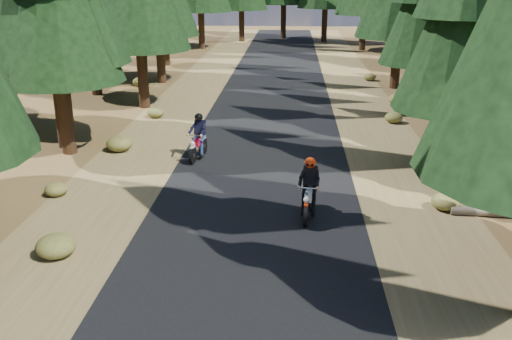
{
  "coord_description": "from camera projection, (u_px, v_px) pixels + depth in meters",
  "views": [
    {
      "loc": [
        0.95,
        -13.66,
        6.37
      ],
      "look_at": [
        0.0,
        1.5,
        1.1
      ],
      "focal_mm": 40.0,
      "sensor_mm": 36.0,
      "label": 1
    }
  ],
  "objects": [
    {
      "name": "shoulder_r",
      "position": [
        397.0,
        170.0,
        19.47
      ],
      "size": [
        3.2,
        100.0,
        0.01
      ],
      "primitive_type": "cube",
      "color": "brown",
      "rests_on": "ground"
    },
    {
      "name": "rider_follow",
      "position": [
        198.0,
        144.0,
        20.42
      ],
      "size": [
        0.86,
        1.91,
        1.64
      ],
      "rotation": [
        0.0,
        0.0,
        2.97
      ],
      "color": "#A90B21",
      "rests_on": "road"
    },
    {
      "name": "understory_shrubs",
      "position": [
        286.0,
        140.0,
        21.94
      ],
      "size": [
        15.3,
        33.24,
        0.61
      ],
      "color": "#474C1E",
      "rests_on": "ground"
    },
    {
      "name": "ground",
      "position": [
        252.0,
        228.0,
        15.03
      ],
      "size": [
        120.0,
        120.0,
        0.0
      ],
      "primitive_type": "plane",
      "color": "#4D361B",
      "rests_on": "ground"
    },
    {
      "name": "log_near",
      "position": [
        479.0,
        145.0,
        21.75
      ],
      "size": [
        4.74,
        3.11,
        0.32
      ],
      "primitive_type": "cylinder",
      "rotation": [
        0.0,
        1.57,
        0.56
      ],
      "color": "#4C4233",
      "rests_on": "ground"
    },
    {
      "name": "rider_lead",
      "position": [
        309.0,
        198.0,
        15.52
      ],
      "size": [
        0.79,
        1.92,
        1.66
      ],
      "rotation": [
        0.0,
        0.0,
        3.02
      ],
      "color": "white",
      "rests_on": "road"
    },
    {
      "name": "road",
      "position": [
        262.0,
        167.0,
        19.74
      ],
      "size": [
        6.0,
        100.0,
        0.01
      ],
      "primitive_type": "cube",
      "color": "black",
      "rests_on": "ground"
    },
    {
      "name": "shoulder_l",
      "position": [
        132.0,
        164.0,
        20.01
      ],
      "size": [
        3.2,
        100.0,
        0.01
      ],
      "primitive_type": "cube",
      "color": "brown",
      "rests_on": "ground"
    }
  ]
}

